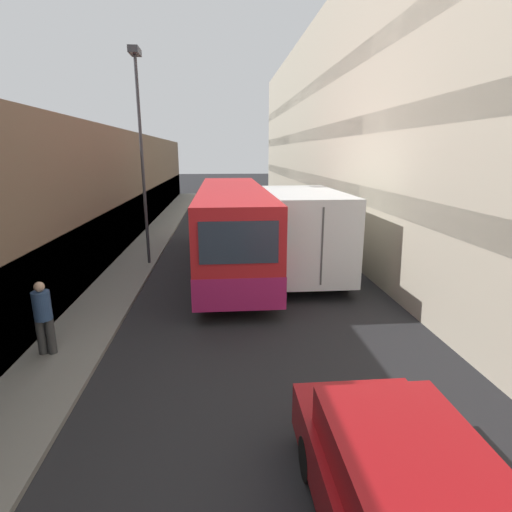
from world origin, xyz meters
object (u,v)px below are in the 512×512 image
object	(u,v)px
box_truck	(300,229)
pedestrian	(43,316)
bus	(232,225)
car_hatchback	(412,508)
street_lamp	(140,123)

from	to	relation	value
box_truck	pedestrian	size ratio (longest dim) A/B	4.32
bus	box_truck	world-z (taller)	same
bus	box_truck	xyz separation A→B (m)	(2.51, -1.19, 0.01)
car_hatchback	street_lamp	xyz separation A→B (m)	(-4.97, 12.76, 4.80)
street_lamp	car_hatchback	bearing A→B (deg)	-68.72
bus	box_truck	size ratio (longest dim) A/B	1.64
car_hatchback	pedestrian	world-z (taller)	pedestrian
box_truck	street_lamp	bearing A→B (deg)	165.56
bus	street_lamp	size ratio (longest dim) A/B	1.48
pedestrian	street_lamp	xyz separation A→B (m)	(0.96, 7.58, 4.53)
bus	street_lamp	xyz separation A→B (m)	(-3.41, 0.33, 3.86)
bus	street_lamp	bearing A→B (deg)	174.40
box_truck	car_hatchback	bearing A→B (deg)	-94.84
bus	box_truck	bearing A→B (deg)	-25.37
pedestrian	car_hatchback	bearing A→B (deg)	-41.17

